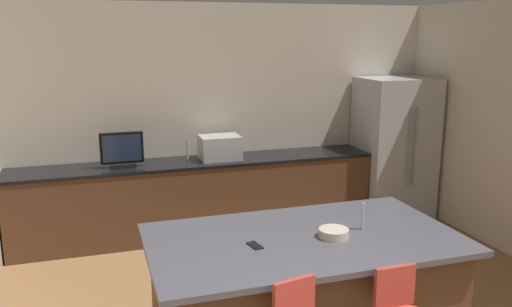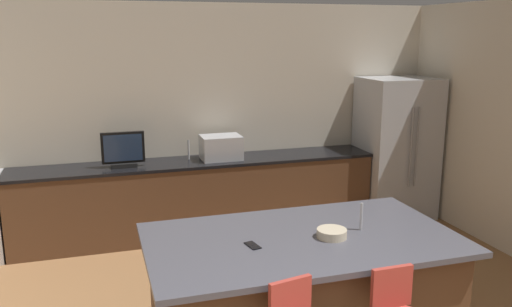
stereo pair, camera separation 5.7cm
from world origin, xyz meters
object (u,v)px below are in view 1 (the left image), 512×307
(refrigerator, at_px, (394,148))
(tv_monitor, at_px, (122,151))
(microwave, at_px, (220,148))
(cell_phone, at_px, (255,245))
(fruit_bowl, at_px, (334,233))
(kitchen_island, at_px, (303,291))

(refrigerator, bearing_deg, tv_monitor, 179.53)
(microwave, height_order, cell_phone, microwave)
(tv_monitor, distance_m, cell_phone, 2.73)
(microwave, xyz_separation_m, fruit_bowl, (0.22, -2.69, -0.12))
(kitchen_island, bearing_deg, tv_monitor, 114.45)
(refrigerator, relative_size, microwave, 3.88)
(microwave, xyz_separation_m, cell_phone, (-0.40, -2.67, -0.15))
(refrigerator, bearing_deg, microwave, 178.05)
(kitchen_island, xyz_separation_m, cell_phone, (-0.41, -0.06, 0.46))
(kitchen_island, bearing_deg, cell_phone, -171.95)
(refrigerator, height_order, tv_monitor, refrigerator)
(tv_monitor, relative_size, cell_phone, 3.22)
(kitchen_island, height_order, fruit_bowl, fruit_bowl)
(cell_phone, bearing_deg, microwave, 69.85)
(tv_monitor, bearing_deg, fruit_bowl, -62.51)
(refrigerator, bearing_deg, cell_phone, -137.05)
(tv_monitor, bearing_deg, kitchen_island, -65.55)
(fruit_bowl, bearing_deg, microwave, 94.58)
(microwave, xyz_separation_m, tv_monitor, (-1.16, -0.05, 0.04))
(tv_monitor, height_order, fruit_bowl, tv_monitor)
(kitchen_island, bearing_deg, fruit_bowl, -20.36)
(tv_monitor, xyz_separation_m, cell_phone, (0.75, -2.62, -0.19))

